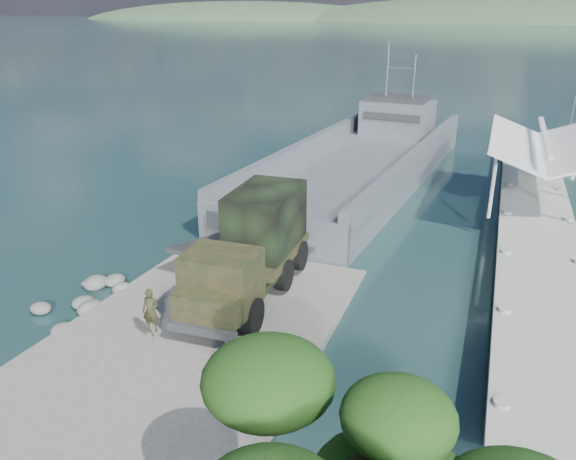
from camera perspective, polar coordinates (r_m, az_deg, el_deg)
The scene contains 9 objects.
ground at distance 23.44m, azimuth -8.86°, elevation -10.50°, with size 1400.00×1400.00×0.00m, color #163535.
boat_ramp at distance 22.59m, azimuth -10.14°, elevation -11.19°, with size 10.00×18.00×0.50m, color slate.
shoreline_rocks at distance 27.04m, azimuth -20.01°, elevation -6.99°, with size 3.20×5.60×0.90m, color #585956, non-canonical shape.
distant_headlands at distance 578.60m, azimuth 25.84°, elevation 18.50°, with size 1000.00×240.00×48.00m, color #395937, non-canonical shape.
pier at distance 37.56m, azimuth 23.90°, elevation 3.12°, with size 6.40×44.00×6.10m.
landing_craft at distance 42.98m, azimuth 7.22°, elevation 5.98°, with size 11.65×35.72×10.44m.
military_truck at distance 24.61m, azimuth -3.62°, elevation -1.71°, with size 3.26×9.31×4.27m.
soldier at distance 22.12m, azimuth -13.69°, elevation -8.85°, with size 0.64×0.42×1.75m, color black.
sailboat_far at distance 54.14m, azimuth 26.31°, elevation 6.58°, with size 2.82×4.87×5.71m.
Camera 1 is at (10.17, -17.09, 12.40)m, focal length 35.00 mm.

